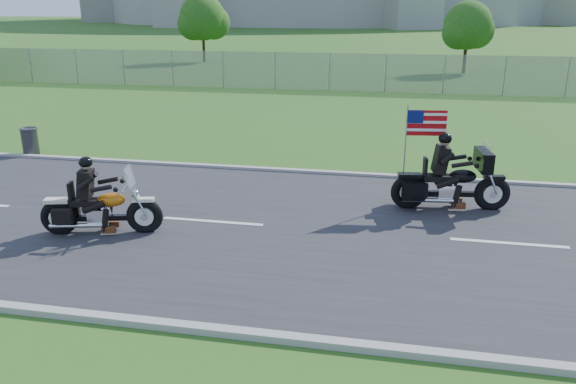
# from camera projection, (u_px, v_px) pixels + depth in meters

# --- Properties ---
(ground) EXTENTS (420.00, 420.00, 0.00)m
(ground) POSITION_uv_depth(u_px,v_px,m) (305.00, 230.00, 11.59)
(ground) COLOR #1F4D18
(ground) RESTS_ON ground
(road) EXTENTS (120.00, 8.00, 0.04)m
(road) POSITION_uv_depth(u_px,v_px,m) (305.00, 229.00, 11.59)
(road) COLOR #28282B
(road) RESTS_ON ground
(curb_north) EXTENTS (120.00, 0.18, 0.12)m
(curb_north) POSITION_uv_depth(u_px,v_px,m) (329.00, 173.00, 15.35)
(curb_north) COLOR #9E9B93
(curb_north) RESTS_ON ground
(curb_south) EXTENTS (120.00, 0.18, 0.12)m
(curb_south) POSITION_uv_depth(u_px,v_px,m) (258.00, 335.00, 7.81)
(curb_south) COLOR #9E9B93
(curb_south) RESTS_ON ground
(fence) EXTENTS (60.00, 0.03, 2.00)m
(fence) POSITION_uv_depth(u_px,v_px,m) (275.00, 71.00, 30.81)
(fence) COLOR gray
(fence) RESTS_ON ground
(tree_fence_near) EXTENTS (3.52, 3.28, 4.75)m
(tree_fence_near) POSITION_uv_depth(u_px,v_px,m) (468.00, 28.00, 37.51)
(tree_fence_near) COLOR #382316
(tree_fence_near) RESTS_ON ground
(tree_fence_mid) EXTENTS (3.96, 3.69, 5.30)m
(tree_fence_mid) POSITION_uv_depth(u_px,v_px,m) (203.00, 20.00, 44.79)
(tree_fence_mid) COLOR #382316
(tree_fence_mid) RESTS_ON ground
(motorcycle_lead) EXTENTS (2.40, 0.97, 1.64)m
(motorcycle_lead) POSITION_uv_depth(u_px,v_px,m) (99.00, 210.00, 11.22)
(motorcycle_lead) COLOR black
(motorcycle_lead) RESTS_ON ground
(motorcycle_follow) EXTENTS (2.66, 0.97, 2.22)m
(motorcycle_follow) POSITION_uv_depth(u_px,v_px,m) (450.00, 184.00, 12.55)
(motorcycle_follow) COLOR black
(motorcycle_follow) RESTS_ON ground
(trash_can) EXTENTS (0.50, 0.50, 0.83)m
(trash_can) POSITION_uv_depth(u_px,v_px,m) (30.00, 142.00, 17.25)
(trash_can) COLOR #38383D
(trash_can) RESTS_ON ground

